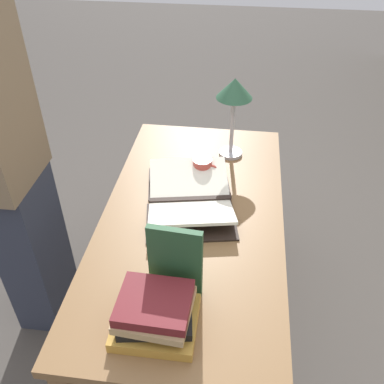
% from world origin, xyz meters
% --- Properties ---
extents(ground_plane, '(12.00, 12.00, 0.00)m').
position_xyz_m(ground_plane, '(0.00, 0.00, 0.00)').
color(ground_plane, '#47423D').
extents(reading_desk, '(1.42, 0.72, 0.73)m').
position_xyz_m(reading_desk, '(0.00, 0.00, 0.63)').
color(reading_desk, brown).
rests_on(reading_desk, ground_plane).
extents(open_book, '(0.54, 0.44, 0.07)m').
position_xyz_m(open_book, '(-0.09, -0.02, 0.75)').
color(open_book, black).
rests_on(open_book, reading_desk).
extents(book_stack_tall, '(0.22, 0.25, 0.13)m').
position_xyz_m(book_stack_tall, '(0.52, -0.04, 0.79)').
color(book_stack_tall, '#BC8933').
rests_on(book_stack_tall, reading_desk).
extents(book_standing_upright, '(0.03, 0.17, 0.27)m').
position_xyz_m(book_standing_upright, '(0.38, -0.01, 0.86)').
color(book_standing_upright, '#234C2D').
rests_on(book_standing_upright, reading_desk).
extents(reading_lamp, '(0.16, 0.16, 0.39)m').
position_xyz_m(reading_lamp, '(-0.47, 0.13, 1.04)').
color(reading_lamp, '#ADADB2').
rests_on(reading_lamp, reading_desk).
extents(coffee_mug, '(0.09, 0.11, 0.09)m').
position_xyz_m(coffee_mug, '(-0.28, 0.01, 0.77)').
color(coffee_mug, '#B74238').
rests_on(coffee_mug, reading_desk).
extents(person_reader, '(0.36, 0.22, 1.71)m').
position_xyz_m(person_reader, '(-0.02, -0.75, 0.85)').
color(person_reader, '#2D3342').
rests_on(person_reader, ground_plane).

